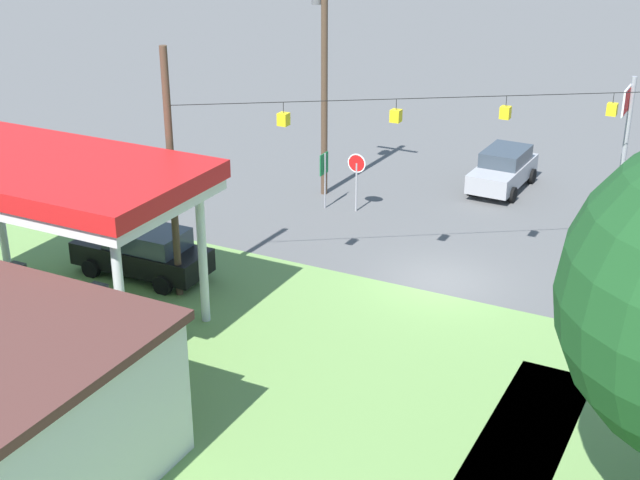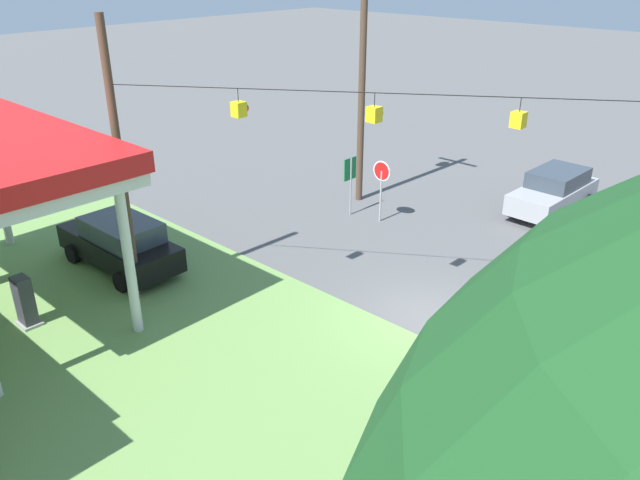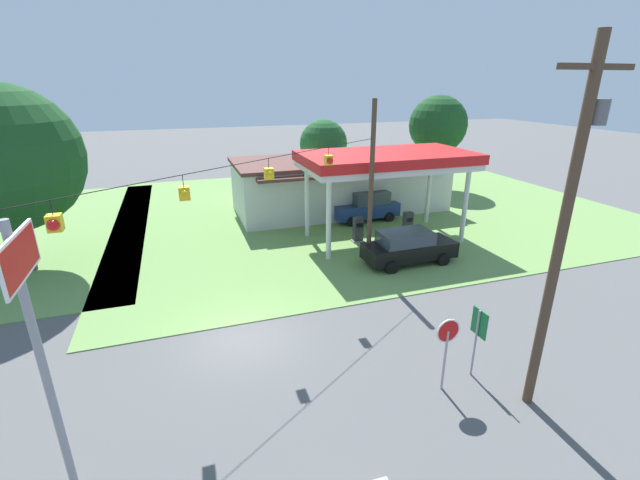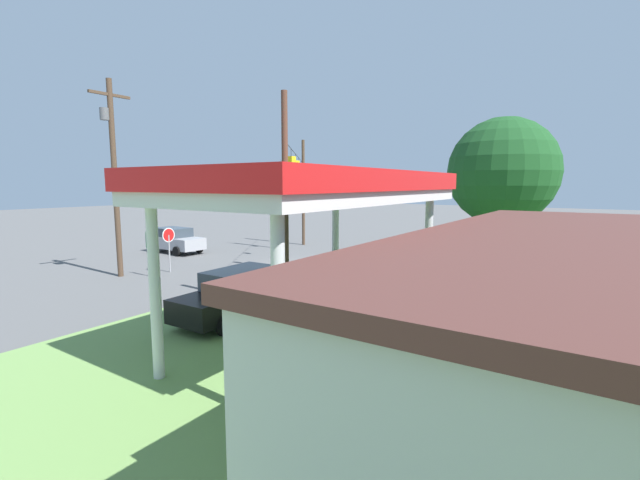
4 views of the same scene
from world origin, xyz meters
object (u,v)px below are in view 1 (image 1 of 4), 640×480
(fuel_pump_near, at_px, (100,309))
(gas_station_canopy, at_px, (43,177))
(car_on_crossroad, at_px, (503,169))
(utility_pole_main, at_px, (323,64))
(stop_sign_overhead, at_px, (625,133))
(route_sign, at_px, (324,169))
(fuel_pump_far, at_px, (19,287))
(car_at_pumps_front, at_px, (143,252))
(stop_sign_roadside, at_px, (357,170))

(fuel_pump_near, bearing_deg, gas_station_canopy, 0.06)
(car_on_crossroad, height_order, utility_pole_main, utility_pole_main)
(fuel_pump_near, bearing_deg, stop_sign_overhead, -134.71)
(gas_station_canopy, distance_m, car_on_crossroad, 20.91)
(gas_station_canopy, distance_m, route_sign, 13.37)
(route_sign, bearing_deg, utility_pole_main, -61.67)
(gas_station_canopy, xyz_separation_m, fuel_pump_far, (1.68, -0.00, -4.03))
(utility_pole_main, bearing_deg, fuel_pump_near, 88.00)
(fuel_pump_far, height_order, stop_sign_overhead, stop_sign_overhead)
(car_on_crossroad, relative_size, utility_pole_main, 0.45)
(car_at_pumps_front, relative_size, stop_sign_overhead, 0.74)
(gas_station_canopy, height_order, fuel_pump_near, gas_station_canopy)
(fuel_pump_near, xyz_separation_m, route_sign, (-1.35, -12.66, 0.97))
(gas_station_canopy, bearing_deg, fuel_pump_far, -0.06)
(fuel_pump_far, relative_size, stop_sign_roadside, 0.62)
(fuel_pump_far, bearing_deg, car_at_pumps_front, -119.27)
(car_on_crossroad, height_order, stop_sign_overhead, stop_sign_overhead)
(fuel_pump_near, relative_size, stop_sign_roadside, 0.62)
(car_at_pumps_front, xyz_separation_m, utility_pole_main, (-1.72, -10.45, 4.77))
(gas_station_canopy, distance_m, fuel_pump_near, 4.36)
(utility_pole_main, bearing_deg, gas_station_canopy, 81.33)
(car_at_pumps_front, distance_m, route_sign, 9.27)
(fuel_pump_near, xyz_separation_m, utility_pole_main, (-0.50, -14.24, 4.97))
(fuel_pump_near, relative_size, fuel_pump_far, 1.00)
(car_on_crossroad, bearing_deg, fuel_pump_near, -19.73)
(car_on_crossroad, xyz_separation_m, utility_pole_main, (6.82, 4.23, 4.78))
(stop_sign_roadside, relative_size, route_sign, 1.04)
(gas_station_canopy, bearing_deg, utility_pole_main, -98.67)
(gas_station_canopy, bearing_deg, stop_sign_overhead, -138.18)
(fuel_pump_far, bearing_deg, stop_sign_roadside, -115.06)
(fuel_pump_near, distance_m, fuel_pump_far, 3.35)
(car_at_pumps_front, distance_m, stop_sign_roadside, 9.99)
(route_sign, relative_size, utility_pole_main, 0.23)
(fuel_pump_far, distance_m, car_at_pumps_front, 4.35)
(car_on_crossroad, bearing_deg, gas_station_canopy, -24.08)
(stop_sign_overhead, bearing_deg, fuel_pump_far, 38.76)
(stop_sign_roadside, bearing_deg, car_on_crossroad, 50.14)
(car_on_crossroad, relative_size, route_sign, 1.93)
(fuel_pump_near, distance_m, stop_sign_overhead, 18.87)
(gas_station_canopy, height_order, fuel_pump_far, gas_station_canopy)
(fuel_pump_far, xyz_separation_m, utility_pole_main, (-3.85, -14.24, 4.97))
(stop_sign_overhead, height_order, route_sign, stop_sign_overhead)
(car_at_pumps_front, bearing_deg, car_on_crossroad, -121.21)
(fuel_pump_near, relative_size, route_sign, 0.65)
(gas_station_canopy, xyz_separation_m, stop_sign_roadside, (-4.37, -12.94, -2.95))
(stop_sign_overhead, distance_m, route_sign, 12.01)
(stop_sign_roadside, bearing_deg, fuel_pump_near, -101.78)
(stop_sign_overhead, distance_m, utility_pole_main, 12.58)
(car_at_pumps_front, bearing_deg, utility_pole_main, -100.37)
(fuel_pump_near, distance_m, car_on_crossroad, 19.87)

